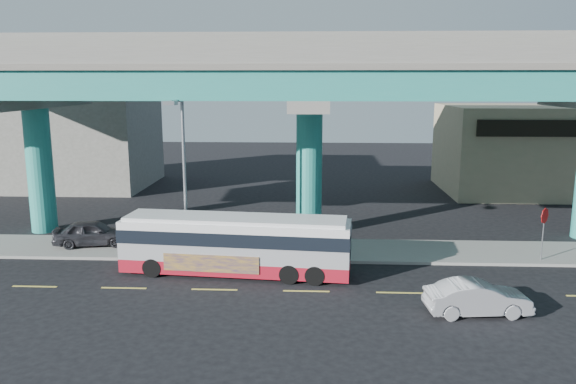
{
  "coord_description": "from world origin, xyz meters",
  "views": [
    {
      "loc": [
        0.29,
        -23.23,
        8.89
      ],
      "look_at": [
        -0.99,
        4.0,
        3.52
      ],
      "focal_mm": 35.0,
      "sensor_mm": 36.0,
      "label": 1
    }
  ],
  "objects_px": {
    "transit_bus": "(236,243)",
    "street_lamp": "(181,156)",
    "sedan": "(477,298)",
    "parked_car": "(93,233)",
    "stop_sign": "(544,222)"
  },
  "relations": [
    {
      "from": "sedan",
      "to": "stop_sign",
      "type": "bearing_deg",
      "value": -42.75
    },
    {
      "from": "sedan",
      "to": "parked_car",
      "type": "height_order",
      "value": "parked_car"
    },
    {
      "from": "parked_car",
      "to": "street_lamp",
      "type": "distance_m",
      "value": 7.48
    },
    {
      "from": "transit_bus",
      "to": "stop_sign",
      "type": "bearing_deg",
      "value": 14.25
    },
    {
      "from": "stop_sign",
      "to": "transit_bus",
      "type": "bearing_deg",
      "value": 166.03
    },
    {
      "from": "transit_bus",
      "to": "sedan",
      "type": "xyz_separation_m",
      "value": [
        9.99,
        -4.25,
        -0.85
      ]
    },
    {
      "from": "transit_bus",
      "to": "street_lamp",
      "type": "bearing_deg",
      "value": 156.11
    },
    {
      "from": "transit_bus",
      "to": "stop_sign",
      "type": "distance_m",
      "value": 15.18
    },
    {
      "from": "transit_bus",
      "to": "parked_car",
      "type": "xyz_separation_m",
      "value": [
        -8.35,
        3.77,
        -0.67
      ]
    },
    {
      "from": "transit_bus",
      "to": "sedan",
      "type": "bearing_deg",
      "value": -17.64
    },
    {
      "from": "sedan",
      "to": "street_lamp",
      "type": "relative_size",
      "value": 0.51
    },
    {
      "from": "street_lamp",
      "to": "stop_sign",
      "type": "height_order",
      "value": "street_lamp"
    },
    {
      "from": "parked_car",
      "to": "street_lamp",
      "type": "height_order",
      "value": "street_lamp"
    },
    {
      "from": "transit_bus",
      "to": "street_lamp",
      "type": "height_order",
      "value": "street_lamp"
    },
    {
      "from": "transit_bus",
      "to": "parked_car",
      "type": "distance_m",
      "value": 9.19
    }
  ]
}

